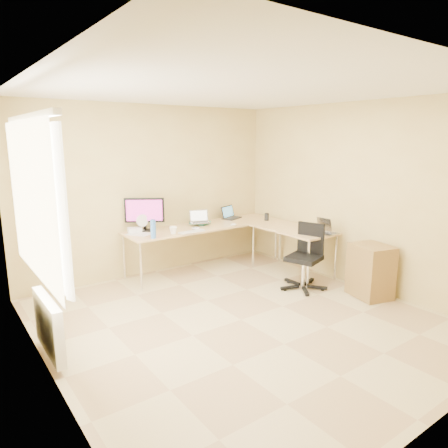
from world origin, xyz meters
TOP-DOWN VIEW (x-y plane):
  - floor at (0.00, 0.00)m, footprint 4.50×4.50m
  - ceiling at (0.00, 0.00)m, footprint 4.50×4.50m
  - wall_back at (0.00, 2.25)m, footprint 4.50×0.00m
  - wall_left at (-2.10, 0.00)m, footprint 0.00×4.50m
  - wall_right at (2.10, 0.00)m, footprint 0.00×4.50m
  - desk_main at (0.72, 1.85)m, footprint 2.65×0.70m
  - desk_return at (1.70, 0.85)m, footprint 0.70×1.30m
  - monitor at (-0.23, 2.05)m, footprint 0.60×0.47m
  - book_stack at (0.71, 1.99)m, footprint 0.30×0.35m
  - laptop_center at (0.63, 1.87)m, footprint 0.36×0.32m
  - laptop_black at (1.41, 2.05)m, footprint 0.41×0.36m
  - keyboard at (0.29, 1.55)m, footprint 0.41×0.12m
  - mouse at (1.07, 1.55)m, footprint 0.11×0.07m
  - mug at (0.01, 1.62)m, footprint 0.12×0.12m
  - cd_stack at (0.43, 1.66)m, footprint 0.12×0.12m
  - water_bottle at (-0.34, 1.55)m, footprint 0.08×0.08m
  - papers at (-0.40, 1.90)m, footprint 0.37×0.40m
  - white_box at (-0.40, 2.05)m, footprint 0.22×0.18m
  - desk_fan at (-0.29, 2.05)m, footprint 0.21×0.21m
  - black_cup at (1.78, 1.55)m, footprint 0.09×0.09m
  - laptop_return at (1.85, 0.30)m, footprint 0.32×0.26m
  - office_chair at (1.35, 0.29)m, footprint 0.71×0.71m
  - cabinet at (1.85, -0.45)m, footprint 0.53×0.60m
  - radiator at (-2.03, 0.40)m, footprint 0.09×0.80m
  - window at (-2.05, 0.40)m, footprint 0.10×1.80m

SIDE VIEW (x-z plane):
  - floor at x=0.00m, z-range 0.00..0.00m
  - radiator at x=-2.03m, z-range 0.07..0.62m
  - cabinet at x=1.85m, z-range 0.00..0.72m
  - desk_main at x=0.72m, z-range 0.00..0.73m
  - desk_return at x=1.70m, z-range 0.00..0.73m
  - office_chair at x=1.35m, z-range 0.04..0.96m
  - papers at x=-0.40m, z-range 0.73..0.74m
  - keyboard at x=0.29m, z-range 0.73..0.75m
  - cd_stack at x=0.43m, z-range 0.73..0.76m
  - mouse at x=1.07m, z-range 0.73..0.77m
  - book_stack at x=0.71m, z-range 0.73..0.78m
  - white_box at x=-0.40m, z-range 0.73..0.80m
  - mug at x=0.01m, z-range 0.73..0.84m
  - black_cup at x=1.78m, z-range 0.73..0.86m
  - laptop_return at x=1.85m, z-range 0.73..0.93m
  - laptop_black at x=1.41m, z-range 0.73..0.95m
  - desk_fan at x=-0.29m, z-range 0.73..0.97m
  - water_bottle at x=-0.34m, z-range 0.73..1.00m
  - laptop_center at x=0.63m, z-range 0.78..0.97m
  - monitor at x=-0.23m, z-range 0.73..1.24m
  - wall_back at x=0.00m, z-range -0.95..3.55m
  - wall_left at x=-2.10m, z-range -0.95..3.55m
  - wall_right at x=2.10m, z-range -0.95..3.55m
  - window at x=-2.05m, z-range 0.85..2.25m
  - ceiling at x=0.00m, z-range 2.60..2.60m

